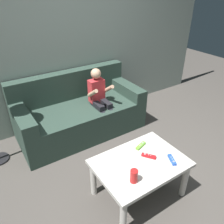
% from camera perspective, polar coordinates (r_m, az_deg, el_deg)
% --- Properties ---
extents(ground_plane, '(9.67, 9.67, 0.00)m').
position_cam_1_polar(ground_plane, '(2.51, 11.50, -19.95)').
color(ground_plane, '#4C4742').
extents(wall_back, '(4.84, 0.05, 2.50)m').
position_cam_1_polar(wall_back, '(3.26, -10.51, 18.29)').
color(wall_back, gray).
rests_on(wall_back, ground).
extents(couch, '(1.71, 0.80, 0.82)m').
position_cam_1_polar(couch, '(3.21, -8.30, -0.19)').
color(couch, '#2D4238').
rests_on(couch, ground).
extents(person_seated_on_couch, '(0.29, 0.36, 0.92)m').
position_cam_1_polar(person_seated_on_couch, '(3.06, -3.12, 3.62)').
color(person_seated_on_couch, black).
rests_on(person_seated_on_couch, ground).
extents(coffee_table, '(0.85, 0.61, 0.44)m').
position_cam_1_polar(coffee_table, '(2.23, 7.08, -13.73)').
color(coffee_table, beige).
rests_on(coffee_table, ground).
extents(game_remote_lime_near_edge, '(0.14, 0.08, 0.03)m').
position_cam_1_polar(game_remote_lime_near_edge, '(2.34, 7.30, -8.46)').
color(game_remote_lime_near_edge, '#72C638').
rests_on(game_remote_lime_near_edge, coffee_table).
extents(game_remote_red_center, '(0.11, 0.13, 0.03)m').
position_cam_1_polar(game_remote_red_center, '(2.23, 9.28, -10.95)').
color(game_remote_red_center, red).
rests_on(game_remote_red_center, coffee_table).
extents(game_remote_blue_far_corner, '(0.09, 0.14, 0.03)m').
position_cam_1_polar(game_remote_blue_far_corner, '(2.24, 14.94, -11.62)').
color(game_remote_blue_far_corner, blue).
rests_on(game_remote_blue_far_corner, coffee_table).
extents(soda_can, '(0.07, 0.07, 0.12)m').
position_cam_1_polar(soda_can, '(1.96, 5.59, -15.85)').
color(soda_can, red).
rests_on(soda_can, coffee_table).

